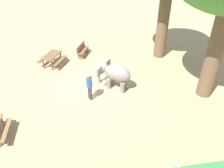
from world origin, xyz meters
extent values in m
plane|color=tan|center=(0.00, 0.00, 0.00)|extent=(60.00, 60.00, 0.00)
cylinder|color=gray|center=(-0.34, 0.57, 0.33)|extent=(0.28, 0.28, 0.65)
cylinder|color=gray|center=(-0.62, 0.21, 0.33)|extent=(0.28, 0.28, 0.65)
cylinder|color=gray|center=(-1.06, 1.12, 0.33)|extent=(0.28, 0.28, 0.65)
cylinder|color=gray|center=(-1.33, 0.76, 0.33)|extent=(0.28, 0.28, 0.65)
ellipsoid|color=gray|center=(-0.84, 0.66, 1.04)|extent=(1.79, 1.64, 0.98)
sphere|color=gray|center=(-0.04, 0.05, 1.16)|extent=(0.69, 0.69, 0.69)
cone|color=gray|center=(0.17, -0.10, 0.55)|extent=(0.22, 0.22, 1.09)
cube|color=gray|center=(0.16, 0.48, 1.16)|extent=(0.41, 0.50, 0.52)
cube|color=gray|center=(-0.40, -0.25, 1.16)|extent=(0.41, 0.50, 0.52)
cylinder|color=#3F3833|center=(0.86, 1.35, 0.41)|extent=(0.14, 0.14, 0.82)
cylinder|color=#3F3833|center=(0.79, 1.52, 0.41)|extent=(0.14, 0.14, 0.82)
cylinder|color=#33598C|center=(0.82, 1.44, 1.11)|extent=(0.32, 0.32, 0.58)
sphere|color=tan|center=(0.82, 1.44, 1.51)|extent=(0.22, 0.22, 0.22)
cylinder|color=#33598C|center=(0.91, 1.25, 1.12)|extent=(0.09, 0.09, 0.55)
cylinder|color=#33598C|center=(0.74, 1.63, 1.12)|extent=(0.09, 0.09, 0.55)
cylinder|color=brown|center=(-4.57, -2.89, 2.28)|extent=(0.78, 0.78, 4.57)
cylinder|color=brown|center=(-5.65, 1.94, 2.58)|extent=(0.83, 0.83, 5.16)
cube|color=brown|center=(0.93, -3.73, 0.45)|extent=(0.95, 1.44, 0.06)
cube|color=brown|center=(1.09, -3.80, 0.68)|extent=(0.64, 1.30, 0.40)
cube|color=brown|center=(0.71, -4.21, 0.21)|extent=(0.36, 0.22, 0.42)
cube|color=brown|center=(1.15, -3.25, 0.21)|extent=(0.36, 0.22, 0.42)
cube|color=brown|center=(3.09, -2.71, 0.75)|extent=(1.40, 1.70, 0.06)
cylinder|color=brown|center=(3.09, -3.39, 0.36)|extent=(0.10, 0.10, 0.72)
cylinder|color=brown|center=(2.52, -3.10, 0.36)|extent=(0.10, 0.10, 0.72)
cylinder|color=brown|center=(3.65, -2.33, 0.36)|extent=(0.10, 0.10, 0.72)
cylinder|color=brown|center=(3.08, -2.03, 0.36)|extent=(0.10, 0.10, 0.72)
cube|color=brown|center=(3.64, -3.00, 0.44)|extent=(0.91, 1.44, 0.05)
cube|color=brown|center=(2.54, -2.43, 0.44)|extent=(0.91, 1.44, 0.05)
cylinder|color=olive|center=(5.07, 3.06, 0.36)|extent=(0.10, 0.10, 0.72)
cube|color=olive|center=(4.79, 3.66, 0.44)|extent=(0.28, 1.51, 0.05)
camera|label=1|loc=(1.18, 11.64, 8.12)|focal=37.16mm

